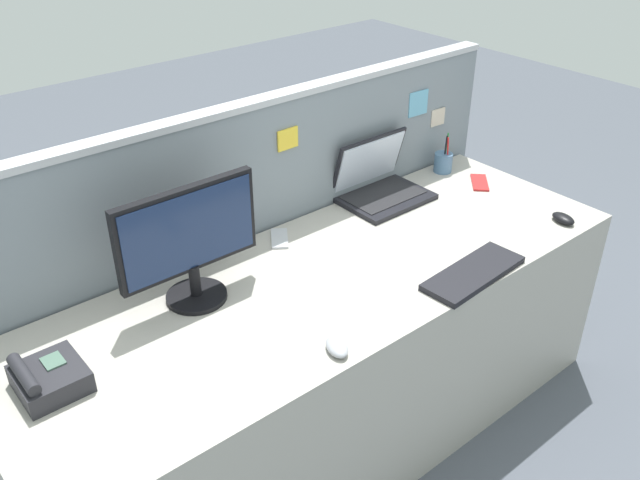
# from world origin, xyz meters

# --- Properties ---
(ground_plane) EXTENTS (10.00, 10.00, 0.00)m
(ground_plane) POSITION_xyz_m (0.00, 0.00, 0.00)
(ground_plane) COLOR #4C515B
(desk) EXTENTS (2.28, 0.78, 0.75)m
(desk) POSITION_xyz_m (0.00, 0.00, 0.37)
(desk) COLOR #ADA89E
(desk) RESTS_ON ground_plane
(cubicle_divider) EXTENTS (2.38, 0.08, 1.25)m
(cubicle_divider) POSITION_xyz_m (0.00, 0.43, 0.63)
(cubicle_divider) COLOR gray
(cubicle_divider) RESTS_ON ground_plane
(desktop_monitor) EXTENTS (0.48, 0.20, 0.39)m
(desktop_monitor) POSITION_xyz_m (-0.41, 0.19, 0.97)
(desktop_monitor) COLOR black
(desktop_monitor) RESTS_ON desk
(laptop) EXTENTS (0.36, 0.28, 0.25)m
(laptop) POSITION_xyz_m (0.54, 0.32, 0.81)
(laptop) COLOR black
(laptop) RESTS_ON desk
(desk_phone) EXTENTS (0.18, 0.18, 0.10)m
(desk_phone) POSITION_xyz_m (-0.94, 0.07, 0.78)
(desk_phone) COLOR #232328
(desk_phone) RESTS_ON desk
(keyboard_main) EXTENTS (0.41, 0.17, 0.02)m
(keyboard_main) POSITION_xyz_m (0.38, -0.31, 0.76)
(keyboard_main) COLOR black
(keyboard_main) RESTS_ON desk
(computer_mouse_right_hand) EXTENTS (0.09, 0.11, 0.03)m
(computer_mouse_right_hand) POSITION_xyz_m (-0.24, -0.31, 0.76)
(computer_mouse_right_hand) COLOR #9EA0A8
(computer_mouse_right_hand) RESTS_ON desk
(computer_mouse_left_hand) EXTENTS (0.08, 0.11, 0.03)m
(computer_mouse_left_hand) POSITION_xyz_m (0.94, -0.29, 0.76)
(computer_mouse_left_hand) COLOR black
(computer_mouse_left_hand) RESTS_ON desk
(pen_cup) EXTENTS (0.08, 0.08, 0.18)m
(pen_cup) POSITION_xyz_m (0.93, 0.32, 0.79)
(pen_cup) COLOR #4C7093
(pen_cup) RESTS_ON desk
(cell_phone_silver_slab) EXTENTS (0.13, 0.15, 0.01)m
(cell_phone_silver_slab) POSITION_xyz_m (0.01, 0.30, 0.75)
(cell_phone_silver_slab) COLOR #B7BAC1
(cell_phone_silver_slab) RESTS_ON desk
(cell_phone_red_case) EXTENTS (0.16, 0.16, 0.01)m
(cell_phone_red_case) POSITION_xyz_m (0.96, 0.13, 0.75)
(cell_phone_red_case) COLOR #B22323
(cell_phone_red_case) RESTS_ON desk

